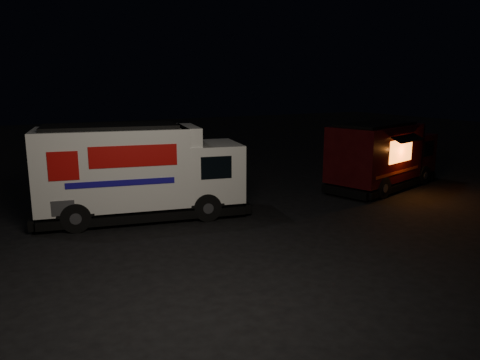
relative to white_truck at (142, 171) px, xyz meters
name	(u,v)px	position (x,y,z in m)	size (l,w,h in m)	color
ground	(236,243)	(1.45, -3.50, -1.47)	(80.00, 80.00, 0.00)	black
white_truck	(142,171)	(0.00, 0.00, 0.00)	(6.47, 2.21, 2.93)	silver
red_truck	(384,155)	(9.73, -0.42, -0.15)	(5.65, 2.08, 2.63)	#390A0B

